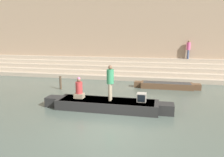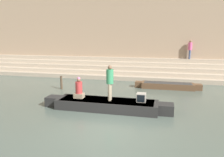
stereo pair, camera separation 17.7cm
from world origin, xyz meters
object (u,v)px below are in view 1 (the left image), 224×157
at_px(moored_boat_shore, 167,85).
at_px(person_on_steps, 188,48).
at_px(person_rowing, 79,90).
at_px(tv_set, 142,97).
at_px(mooring_post, 61,83).
at_px(person_standing, 110,80).
at_px(rowboat_main, 107,104).

relative_size(moored_boat_shore, person_on_steps, 2.87).
relative_size(person_rowing, tv_set, 2.50).
xyz_separation_m(person_rowing, person_on_steps, (6.51, 9.97, 1.74)).
xyz_separation_m(tv_set, mooring_post, (-6.05, 3.47, -0.25)).
xyz_separation_m(person_standing, mooring_post, (-4.47, 3.58, -1.07)).
bearing_deg(moored_boat_shore, rowboat_main, -115.09).
bearing_deg(person_rowing, person_on_steps, 47.54).
bearing_deg(rowboat_main, tv_set, 2.40).
bearing_deg(person_on_steps, person_standing, 153.26).
xyz_separation_m(moored_boat_shore, mooring_post, (-7.41, -1.95, 0.26)).
relative_size(rowboat_main, moored_boat_shore, 1.42).
bearing_deg(tv_set, person_rowing, 178.02).
bearing_deg(person_rowing, mooring_post, 118.72).
bearing_deg(person_standing, moored_boat_shore, 77.01).
height_order(rowboat_main, person_standing, person_standing).
relative_size(person_rowing, moored_boat_shore, 0.24).
distance_m(rowboat_main, tv_set, 1.82).
height_order(person_standing, moored_boat_shore, person_standing).
xyz_separation_m(moored_boat_shore, person_on_steps, (1.87, 4.48, 2.47)).
height_order(person_rowing, person_on_steps, person_on_steps).
height_order(tv_set, person_on_steps, person_on_steps).
distance_m(rowboat_main, person_rowing, 1.67).
distance_m(person_standing, person_rowing, 1.79).
bearing_deg(person_standing, person_on_steps, 79.37).
bearing_deg(person_on_steps, moored_boat_shore, 156.31).
bearing_deg(mooring_post, rowboat_main, -39.94).
distance_m(person_standing, moored_boat_shore, 6.40).
bearing_deg(person_on_steps, person_rowing, 145.82).
bearing_deg(rowboat_main, person_on_steps, 61.93).
xyz_separation_m(rowboat_main, moored_boat_shore, (3.12, 5.54, -0.05)).
relative_size(tv_set, mooring_post, 0.47).
relative_size(mooring_post, person_on_steps, 0.58).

